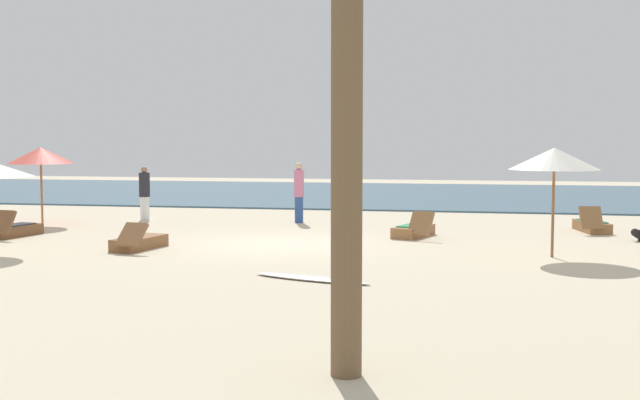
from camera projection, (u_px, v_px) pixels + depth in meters
ground_plane at (277, 245)px, 18.59m from camera, size 60.00×60.00×0.00m
ocean_water at (369, 194)px, 35.22m from camera, size 48.00×16.00×0.06m
umbrella_0 at (41, 156)px, 22.83m from camera, size 1.90×1.90×2.28m
umbrella_3 at (554, 159)px, 16.47m from camera, size 1.90×1.90×2.34m
lounger_0 at (414, 230)px, 20.03m from camera, size 1.12×1.76×0.72m
lounger_1 at (139, 242)px, 17.80m from camera, size 0.91×1.79×0.67m
lounger_3 at (13, 230)px, 20.11m from camera, size 0.89×1.72×0.74m
lounger_6 at (592, 225)px, 21.11m from camera, size 0.89×1.71×0.75m
person_0 at (299, 192)px, 23.37m from camera, size 0.36×0.36×1.81m
person_1 at (145, 193)px, 24.27m from camera, size 0.41×0.41×1.67m
surfboard at (312, 278)px, 13.94m from camera, size 2.35×1.07×0.07m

